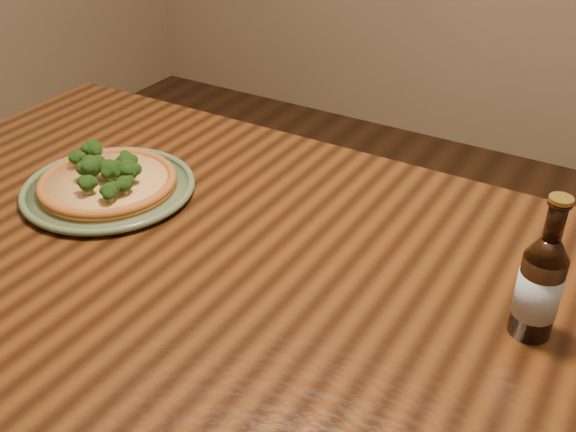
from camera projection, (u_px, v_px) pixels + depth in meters
The scene contains 4 objects.
table at pixel (249, 306), 1.14m from camera, with size 1.60×0.90×0.75m.
plate at pixel (109, 188), 1.27m from camera, with size 0.32×0.32×0.02m.
pizza at pixel (108, 180), 1.26m from camera, with size 0.26×0.26×0.07m.
beer_bottle at pixel (540, 285), 0.90m from camera, with size 0.06×0.06×0.22m.
Camera 1 is at (0.51, -0.62, 1.39)m, focal length 42.00 mm.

